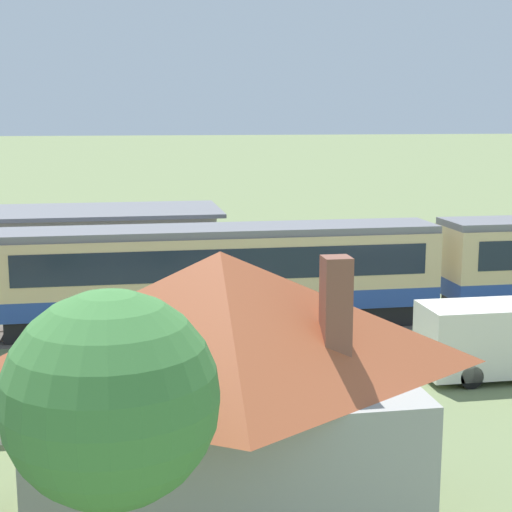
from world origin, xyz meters
The scene contains 6 objects.
passenger_train centered at (-13.96, 1.28, 2.37)m, with size 75.89×3.07×4.28m.
railway_track centered at (-21.07, 1.28, 0.01)m, with size 126.06×3.60×0.04m.
station_building centered at (-28.98, 9.83, 2.08)m, with size 12.29×7.67×4.10m.
cottage_terracotta_roof centered at (-25.88, -14.89, 3.18)m, with size 8.51×5.40×6.11m.
delivery_truck_grey centered at (-15.08, -6.68, 1.29)m, with size 6.23×2.23×2.55m.
yard_tree_1 centered at (-28.11, -19.56, 4.77)m, with size 3.23×3.23×6.41m.
Camera 1 is at (-27.88, -30.68, 8.91)m, focal length 55.00 mm.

